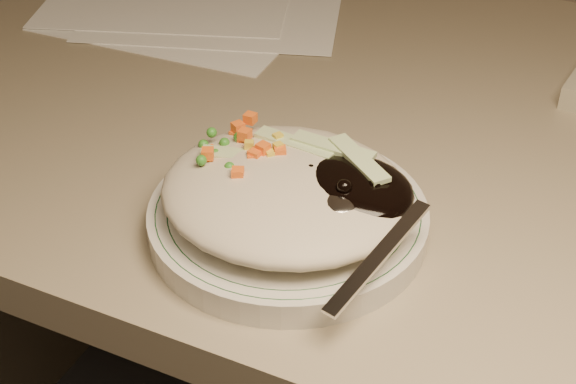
% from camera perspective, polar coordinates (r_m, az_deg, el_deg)
% --- Properties ---
extents(desk, '(1.40, 0.70, 0.74)m').
position_cam_1_polar(desk, '(0.90, 10.31, -6.23)').
color(desk, gray).
rests_on(desk, ground).
extents(plate, '(0.22, 0.22, 0.02)m').
position_cam_1_polar(plate, '(0.63, 0.00, -1.92)').
color(plate, silver).
rests_on(plate, desk).
extents(plate_rim, '(0.21, 0.21, 0.00)m').
position_cam_1_polar(plate_rim, '(0.62, 0.00, -1.19)').
color(plate_rim, '#144723').
rests_on(plate_rim, plate).
extents(meal, '(0.21, 0.19, 0.05)m').
position_cam_1_polar(meal, '(0.61, 0.34, 0.29)').
color(meal, '#BCB098').
rests_on(meal, plate).
extents(papers, '(0.42, 0.30, 0.00)m').
position_cam_1_polar(papers, '(1.01, -7.15, 12.85)').
color(papers, white).
rests_on(papers, desk).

